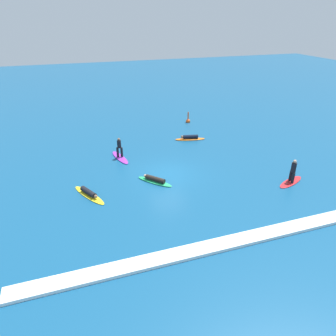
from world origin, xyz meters
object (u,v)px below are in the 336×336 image
object	(u,v)px
marker_buoy	(188,121)
surfer_on_orange_board	(190,138)
surfer_on_green_board	(155,180)
surfer_on_red_board	(292,176)
surfer_on_yellow_board	(89,194)
surfer_on_purple_board	(120,153)

from	to	relation	value
marker_buoy	surfer_on_orange_board	bearing A→B (deg)	-109.84
surfer_on_green_board	surfer_on_orange_board	bearing A→B (deg)	-79.94
surfer_on_green_board	surfer_on_red_board	world-z (taller)	surfer_on_red_board
marker_buoy	surfer_on_yellow_board	bearing A→B (deg)	-134.48
surfer_on_purple_board	surfer_on_red_board	bearing A→B (deg)	-138.81
marker_buoy	surfer_on_red_board	bearing A→B (deg)	-82.75
surfer_on_yellow_board	marker_buoy	size ratio (longest dim) A/B	2.49
surfer_on_green_board	surfer_on_purple_board	size ratio (longest dim) A/B	0.84
surfer_on_red_board	marker_buoy	bearing A→B (deg)	-104.96
surfer_on_yellow_board	marker_buoy	world-z (taller)	marker_buoy
surfer_on_red_board	surfer_on_yellow_board	bearing A→B (deg)	-33.54
surfer_on_purple_board	surfer_on_yellow_board	bearing A→B (deg)	137.49
surfer_on_green_board	marker_buoy	world-z (taller)	marker_buoy
surfer_on_orange_board	surfer_on_yellow_board	bearing A→B (deg)	48.46
surfer_on_yellow_board	marker_buoy	xyz separation A→B (m)	(11.61, 11.83, 0.03)
surfer_on_orange_board	marker_buoy	xyz separation A→B (m)	(1.72, 4.78, 0.02)
surfer_on_purple_board	marker_buoy	bearing A→B (deg)	-64.33
surfer_on_yellow_board	surfer_on_orange_board	world-z (taller)	surfer_on_orange_board
surfer_on_orange_board	surfer_on_red_board	bearing A→B (deg)	123.10
surfer_on_green_board	surfer_on_yellow_board	distance (m)	4.52
surfer_on_purple_board	marker_buoy	xyz separation A→B (m)	(8.65, 6.75, -0.22)
surfer_on_purple_board	surfer_on_orange_board	size ratio (longest dim) A/B	1.01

